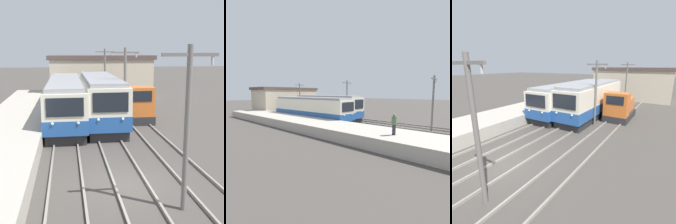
# 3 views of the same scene
# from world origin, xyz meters

# --- Properties ---
(ground_plane) EXTENTS (200.00, 200.00, 0.00)m
(ground_plane) POSITION_xyz_m (0.00, 0.00, 0.00)
(ground_plane) COLOR #47423D
(track_left) EXTENTS (1.54, 60.00, 0.14)m
(track_left) POSITION_xyz_m (-2.60, 0.00, 0.07)
(track_left) COLOR gray
(track_left) RESTS_ON ground
(track_center) EXTENTS (1.54, 60.00, 0.14)m
(track_center) POSITION_xyz_m (0.20, 0.00, 0.07)
(track_center) COLOR gray
(track_center) RESTS_ON ground
(track_right) EXTENTS (1.54, 60.00, 0.14)m
(track_right) POSITION_xyz_m (3.20, 0.00, 0.07)
(track_right) COLOR gray
(track_right) RESTS_ON ground
(commuter_train_left) EXTENTS (2.84, 14.39, 3.55)m
(commuter_train_left) POSITION_xyz_m (-2.60, 12.92, 1.65)
(commuter_train_left) COLOR #28282B
(commuter_train_left) RESTS_ON ground
(commuter_train_center) EXTENTS (2.84, 12.31, 3.78)m
(commuter_train_center) POSITION_xyz_m (0.20, 12.28, 1.75)
(commuter_train_center) COLOR #28282B
(commuter_train_center) RESTS_ON ground
(shunting_locomotive) EXTENTS (2.40, 4.74, 3.00)m
(shunting_locomotive) POSITION_xyz_m (3.20, 12.61, 1.21)
(shunting_locomotive) COLOR #28282B
(shunting_locomotive) RESTS_ON ground
(catenary_mast_near) EXTENTS (2.00, 0.20, 6.02)m
(catenary_mast_near) POSITION_xyz_m (1.71, -2.42, 3.32)
(catenary_mast_near) COLOR slate
(catenary_mast_near) RESTS_ON ground
(catenary_mast_mid) EXTENTS (2.00, 0.20, 6.02)m
(catenary_mast_mid) POSITION_xyz_m (1.71, 9.36, 3.32)
(catenary_mast_mid) COLOR slate
(catenary_mast_mid) RESTS_ON ground
(catenary_mast_far) EXTENTS (2.00, 0.20, 6.02)m
(catenary_mast_far) POSITION_xyz_m (1.71, 21.15, 3.32)
(catenary_mast_far) COLOR slate
(catenary_mast_far) RESTS_ON ground
(station_building) EXTENTS (12.60, 6.30, 5.26)m
(station_building) POSITION_xyz_m (1.70, 26.00, 2.65)
(station_building) COLOR beige
(station_building) RESTS_ON ground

